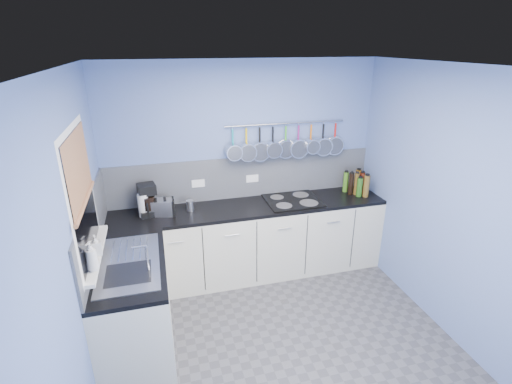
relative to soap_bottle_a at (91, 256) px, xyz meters
name	(u,v)px	position (x,y,z in m)	size (l,w,h in m)	color
floor	(281,341)	(1.53, -0.02, -1.18)	(3.20, 3.00, 0.02)	#47474C
ceiling	(290,65)	(1.53, -0.02, 1.34)	(3.20, 3.00, 0.02)	white
wall_back	(243,169)	(1.53, 1.49, 0.08)	(3.20, 0.02, 2.50)	#5971AD
wall_front	(389,360)	(1.53, -1.53, 0.08)	(3.20, 0.02, 2.50)	#5971AD
wall_left	(78,249)	(-0.08, -0.02, 0.08)	(0.02, 3.00, 2.50)	#5971AD
wall_right	(447,203)	(3.14, -0.02, 0.08)	(0.02, 3.00, 2.50)	#5971AD
backsplash_back	(244,177)	(1.53, 1.47, -0.02)	(3.20, 0.02, 0.50)	slate
backsplash_left	(93,225)	(-0.06, 0.58, -0.02)	(0.02, 1.80, 0.50)	slate
cabinet_run_back	(250,242)	(1.53, 1.18, -0.74)	(3.20, 0.60, 0.86)	beige
worktop_back	(250,207)	(1.53, 1.18, -0.29)	(3.20, 0.60, 0.04)	black
cabinet_run_left	(136,307)	(0.23, 0.28, -0.74)	(0.60, 1.20, 0.86)	beige
worktop_left	(130,265)	(0.23, 0.28, -0.29)	(0.60, 1.20, 0.04)	black
window_frame	(82,196)	(-0.05, 0.28, 0.38)	(0.01, 1.00, 1.10)	white
window_glass	(83,196)	(-0.04, 0.28, 0.38)	(0.01, 0.90, 1.00)	black
bamboo_blind	(79,168)	(-0.03, 0.28, 0.61)	(0.01, 0.90, 0.55)	#AE7A57
window_sill	(96,253)	(-0.02, 0.28, -0.13)	(0.10, 0.98, 0.03)	white
sink_unit	(129,262)	(0.23, 0.28, -0.27)	(0.50, 0.95, 0.01)	silver
mixer_tap	(147,258)	(0.39, 0.10, -0.14)	(0.12, 0.08, 0.26)	silver
socket_left	(198,183)	(0.98, 1.46, -0.04)	(0.15, 0.01, 0.09)	white
socket_right	(252,179)	(1.63, 1.46, -0.04)	(0.15, 0.01, 0.09)	white
pot_rail	(286,123)	(2.03, 1.43, 0.61)	(0.02, 0.02, 1.45)	silver
soap_bottle_a	(91,256)	(0.00, 0.00, 0.00)	(0.09, 0.09, 0.24)	white
soap_bottle_b	(96,245)	(0.00, 0.23, -0.03)	(0.08, 0.08, 0.17)	white
paper_towel	(144,205)	(0.36, 1.21, -0.14)	(0.11, 0.11, 0.26)	white
coffee_maker	(148,200)	(0.40, 1.25, -0.10)	(0.19, 0.22, 0.35)	black
toaster	(161,207)	(0.53, 1.21, -0.18)	(0.27, 0.15, 0.17)	silver
canister	(190,205)	(0.85, 1.24, -0.21)	(0.08, 0.08, 0.12)	silver
hob	(293,200)	(2.06, 1.19, -0.26)	(0.63, 0.56, 0.01)	black
pan_0	(233,143)	(1.40, 1.42, 0.42)	(0.19, 0.12, 0.38)	silver
pan_1	(246,143)	(1.55, 1.42, 0.41)	(0.21, 0.11, 0.40)	silver
pan_2	(260,143)	(1.71, 1.42, 0.40)	(0.23, 0.08, 0.42)	silver
pan_3	(273,141)	(1.87, 1.42, 0.42)	(0.20, 0.11, 0.39)	silver
pan_4	(286,141)	(2.03, 1.42, 0.40)	(0.22, 0.06, 0.41)	silver
pan_5	(298,141)	(2.19, 1.42, 0.40)	(0.23, 0.08, 0.42)	silver
pan_6	(311,137)	(2.35, 1.42, 0.43)	(0.18, 0.12, 0.37)	silver
pan_7	(323,139)	(2.51, 1.42, 0.40)	(0.22, 0.08, 0.41)	silver
pan_8	(335,138)	(2.67, 1.42, 0.40)	(0.23, 0.06, 0.42)	silver
condiment_0	(358,180)	(2.98, 1.32, -0.14)	(0.07, 0.07, 0.26)	#8C5914
condiment_1	(351,184)	(2.87, 1.31, -0.17)	(0.05, 0.05, 0.19)	black
condiment_2	(346,182)	(2.80, 1.31, -0.14)	(0.06, 0.06, 0.25)	#3F721E
condiment_3	(362,183)	(2.97, 1.21, -0.14)	(0.07, 0.07, 0.27)	#4C190C
condiment_4	(356,184)	(2.88, 1.19, -0.13)	(0.06, 0.06, 0.28)	brown
condiment_5	(351,184)	(2.81, 1.20, -0.13)	(0.06, 0.06, 0.27)	black
condiment_6	(366,186)	(2.96, 1.09, -0.13)	(0.07, 0.07, 0.27)	brown
condiment_7	(360,187)	(2.89, 1.12, -0.15)	(0.07, 0.07, 0.24)	#265919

